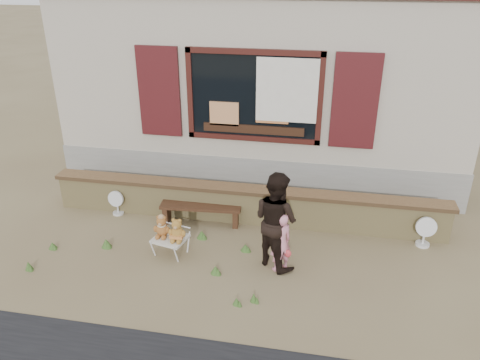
% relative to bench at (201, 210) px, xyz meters
% --- Properties ---
extents(ground, '(80.00, 80.00, 0.00)m').
position_rel_bench_xyz_m(ground, '(0.74, -0.76, -0.27)').
color(ground, brown).
rests_on(ground, ground).
extents(shopfront, '(8.04, 5.13, 4.00)m').
position_rel_bench_xyz_m(shopfront, '(0.74, 3.73, 1.73)').
color(shopfront, '#A39684').
rests_on(shopfront, ground).
extents(brick_wall, '(7.10, 0.36, 0.67)m').
position_rel_bench_xyz_m(brick_wall, '(0.74, 0.24, 0.07)').
color(brick_wall, tan).
rests_on(brick_wall, ground).
extents(bench, '(1.46, 0.41, 0.37)m').
position_rel_bench_xyz_m(bench, '(0.00, 0.00, 0.00)').
color(bench, '#341E12').
rests_on(bench, ground).
extents(folding_chair, '(0.59, 0.54, 0.31)m').
position_rel_bench_xyz_m(folding_chair, '(-0.23, -1.03, 0.01)').
color(folding_chair, beige).
rests_on(folding_chair, ground).
extents(teddy_bear_left, '(0.32, 0.29, 0.37)m').
position_rel_bench_xyz_m(teddy_bear_left, '(-0.36, -1.00, 0.22)').
color(teddy_bear_left, brown).
rests_on(teddy_bear_left, folding_chair).
extents(teddy_bear_right, '(0.33, 0.30, 0.38)m').
position_rel_bench_xyz_m(teddy_bear_right, '(-0.09, -1.06, 0.23)').
color(teddy_bear_right, olive).
rests_on(teddy_bear_right, folding_chair).
extents(child, '(0.42, 0.40, 0.97)m').
position_rel_bench_xyz_m(child, '(1.54, -1.11, 0.22)').
color(child, pink).
rests_on(child, ground).
extents(adult, '(0.96, 0.93, 1.55)m').
position_rel_bench_xyz_m(adult, '(1.44, -0.96, 0.51)').
color(adult, black).
rests_on(adult, ground).
extents(fan_left, '(0.30, 0.20, 0.48)m').
position_rel_bench_xyz_m(fan_left, '(-1.61, 0.04, -0.03)').
color(fan_left, silver).
rests_on(fan_left, ground).
extents(fan_right, '(0.33, 0.23, 0.54)m').
position_rel_bench_xyz_m(fan_right, '(3.80, -0.01, 0.00)').
color(fan_right, silver).
rests_on(fan_right, ground).
extents(grass_tufts, '(3.62, 1.69, 0.16)m').
position_rel_bench_xyz_m(grass_tufts, '(-0.32, -1.15, -0.20)').
color(grass_tufts, '#3C5F26').
rests_on(grass_tufts, ground).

